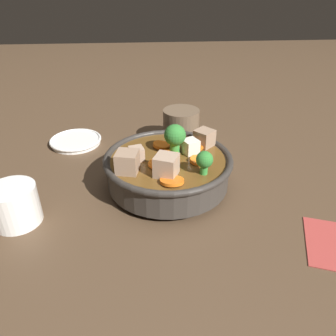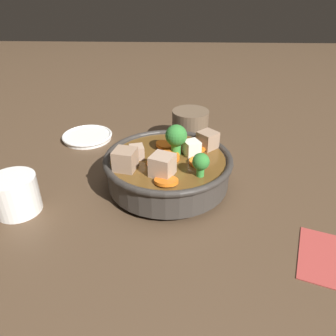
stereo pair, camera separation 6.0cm
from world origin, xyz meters
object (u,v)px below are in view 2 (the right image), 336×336
side_saucer (87,136)px  tea_cup (15,194)px  dark_mug (190,128)px  stirfry_bowl (168,167)px

side_saucer → tea_cup: bearing=170.3°
side_saucer → dark_mug: (-0.02, -0.25, 0.04)m
side_saucer → tea_cup: tea_cup is taller
tea_cup → dark_mug: size_ratio=0.72×
stirfry_bowl → dark_mug: 0.19m
stirfry_bowl → tea_cup: (-0.08, 0.25, -0.01)m
dark_mug → tea_cup: bearing=131.4°
stirfry_bowl → side_saucer: bearing=45.8°
stirfry_bowl → dark_mug: (0.18, -0.04, -0.00)m
side_saucer → dark_mug: bearing=-94.3°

